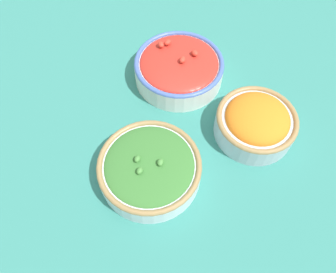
% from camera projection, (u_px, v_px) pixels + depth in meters
% --- Properties ---
extents(ground_plane, '(3.00, 3.00, 0.00)m').
position_uv_depth(ground_plane, '(168.00, 143.00, 0.74)').
color(ground_plane, '#337F75').
extents(bowl_broccoli, '(0.21, 0.21, 0.07)m').
position_uv_depth(bowl_broccoli, '(150.00, 168.00, 0.67)').
color(bowl_broccoli, silver).
rests_on(bowl_broccoli, ground_plane).
extents(bowl_cherry_tomatoes, '(0.22, 0.22, 0.08)m').
position_uv_depth(bowl_cherry_tomatoes, '(179.00, 67.00, 0.81)').
color(bowl_cherry_tomatoes, silver).
rests_on(bowl_cherry_tomatoes, ground_plane).
extents(bowl_carrots, '(0.18, 0.18, 0.08)m').
position_uv_depth(bowl_carrots, '(256.00, 122.00, 0.72)').
color(bowl_carrots, '#B2C1CC').
rests_on(bowl_carrots, ground_plane).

